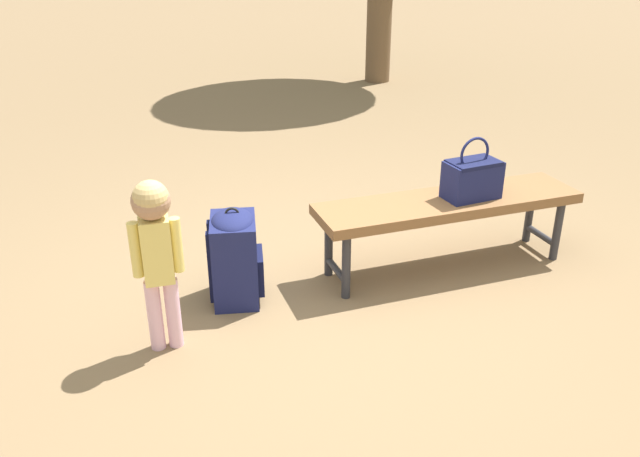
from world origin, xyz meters
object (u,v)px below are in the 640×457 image
handbag (473,177)px  child_standing (155,240)px  backpack_large (235,254)px  park_bench (448,207)px

handbag → child_standing: child_standing is taller
child_standing → handbag: bearing=178.3°
handbag → backpack_large: bearing=-13.1°
park_bench → child_standing: size_ratio=1.87×
park_bench → handbag: handbag is taller
park_bench → child_standing: (1.73, -0.01, 0.19)m
handbag → child_standing: (1.85, -0.06, 0.01)m
park_bench → backpack_large: size_ratio=2.97×
park_bench → handbag: bearing=157.0°
child_standing → backpack_large: child_standing is taller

